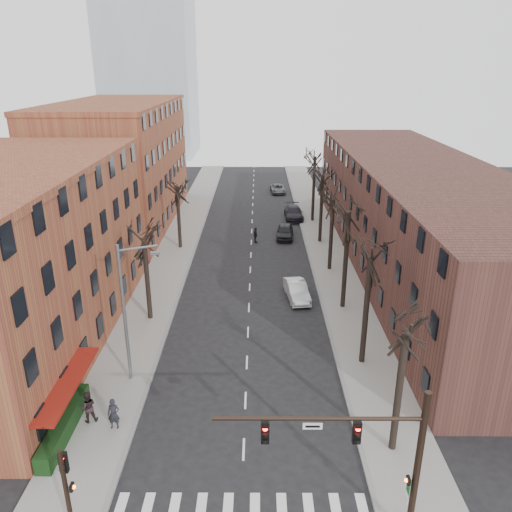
{
  "coord_description": "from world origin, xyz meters",
  "views": [
    {
      "loc": [
        0.71,
        -16.32,
        18.44
      ],
      "look_at": [
        0.57,
        21.3,
        4.0
      ],
      "focal_mm": 35.0,
      "sensor_mm": 36.0,
      "label": 1
    }
  ],
  "objects_px": {
    "silver_sedan": "(297,291)",
    "pedestrian_a": "(114,414)",
    "parked_car_mid": "(294,213)",
    "parked_car_near": "(285,231)"
  },
  "relations": [
    {
      "from": "parked_car_mid",
      "to": "pedestrian_a",
      "type": "xyz_separation_m",
      "value": [
        -12.27,
        -39.72,
        0.25
      ]
    },
    {
      "from": "silver_sedan",
      "to": "pedestrian_a",
      "type": "height_order",
      "value": "pedestrian_a"
    },
    {
      "from": "silver_sedan",
      "to": "pedestrian_a",
      "type": "relative_size",
      "value": 2.52
    },
    {
      "from": "silver_sedan",
      "to": "parked_car_near",
      "type": "xyz_separation_m",
      "value": [
        -0.2,
        15.82,
        0.03
      ]
    },
    {
      "from": "parked_car_mid",
      "to": "pedestrian_a",
      "type": "relative_size",
      "value": 3.04
    },
    {
      "from": "silver_sedan",
      "to": "parked_car_mid",
      "type": "height_order",
      "value": "parked_car_mid"
    },
    {
      "from": "silver_sedan",
      "to": "parked_car_mid",
      "type": "bearing_deg",
      "value": 79.03
    },
    {
      "from": "parked_car_near",
      "to": "parked_car_mid",
      "type": "bearing_deg",
      "value": 83.39
    },
    {
      "from": "silver_sedan",
      "to": "pedestrian_a",
      "type": "bearing_deg",
      "value": -131.83
    },
    {
      "from": "silver_sedan",
      "to": "pedestrian_a",
      "type": "distance_m",
      "value": 19.61
    }
  ]
}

